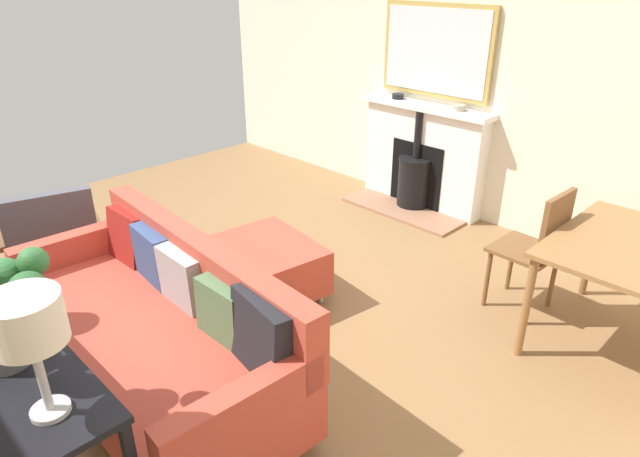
# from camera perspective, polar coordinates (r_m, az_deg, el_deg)

# --- Properties ---
(ground_plane) EXTENTS (5.49, 6.28, 0.01)m
(ground_plane) POSITION_cam_1_polar(r_m,az_deg,el_deg) (3.95, -10.09, -8.77)
(ground_plane) COLOR olive
(wall_left) EXTENTS (0.12, 6.28, 2.73)m
(wall_left) POSITION_cam_1_polar(r_m,az_deg,el_deg) (5.36, 14.13, 15.90)
(wall_left) COLOR silver
(wall_left) RESTS_ON ground
(fireplace) EXTENTS (0.59, 1.37, 1.02)m
(fireplace) POSITION_cam_1_polar(r_m,az_deg,el_deg) (5.52, 10.35, 6.73)
(fireplace) COLOR #93664C
(fireplace) RESTS_ON ground
(mirror_over_mantel) EXTENTS (0.04, 1.15, 0.82)m
(mirror_over_mantel) POSITION_cam_1_polar(r_m,az_deg,el_deg) (5.37, 11.92, 17.55)
(mirror_over_mantel) COLOR tan
(mantel_bowl_near) EXTENTS (0.12, 0.12, 0.05)m
(mantel_bowl_near) POSITION_cam_1_polar(r_m,az_deg,el_deg) (5.56, 8.07, 13.43)
(mantel_bowl_near) COLOR black
(mantel_bowl_near) RESTS_ON fireplace
(mantel_bowl_far) EXTENTS (0.12, 0.12, 0.05)m
(mantel_bowl_far) POSITION_cam_1_polar(r_m,az_deg,el_deg) (5.19, 14.17, 12.06)
(mantel_bowl_far) COLOR #9E9384
(mantel_bowl_far) RESTS_ON fireplace
(sofa) EXTENTS (0.98, 2.11, 0.83)m
(sofa) POSITION_cam_1_polar(r_m,az_deg,el_deg) (3.26, -16.38, -9.93)
(sofa) COLOR #B2B2B7
(sofa) RESTS_ON ground
(ottoman) EXTENTS (0.69, 0.84, 0.42)m
(ottoman) POSITION_cam_1_polar(r_m,az_deg,el_deg) (3.99, -5.27, -3.71)
(ottoman) COLOR #B2B2B7
(ottoman) RESTS_ON ground
(armchair_accent) EXTENTS (0.80, 0.72, 0.80)m
(armchair_accent) POSITION_cam_1_polar(r_m,az_deg,el_deg) (4.48, -26.06, -0.27)
(armchair_accent) COLOR brown
(armchair_accent) RESTS_ON ground
(table_lamp_far_end) EXTENTS (0.25, 0.25, 0.49)m
(table_lamp_far_end) POSITION_cam_1_polar(r_m,az_deg,el_deg) (2.09, -28.06, -8.80)
(table_lamp_far_end) COLOR #B2B2B7
(table_lamp_far_end) RESTS_ON console_table
(dining_table) EXTENTS (1.09, 0.89, 0.72)m
(dining_table) POSITION_cam_1_polar(r_m,az_deg,el_deg) (3.74, 29.99, -2.79)
(dining_table) COLOR olive
(dining_table) RESTS_ON ground
(dining_chair_near_fireplace) EXTENTS (0.41, 0.41, 0.91)m
(dining_chair_near_fireplace) POSITION_cam_1_polar(r_m,az_deg,el_deg) (3.93, 21.75, -1.43)
(dining_chair_near_fireplace) COLOR brown
(dining_chair_near_fireplace) RESTS_ON ground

